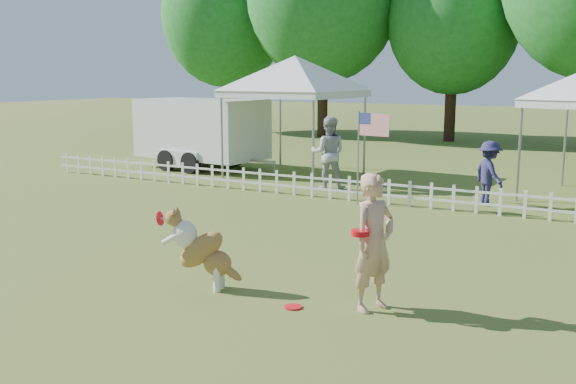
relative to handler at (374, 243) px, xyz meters
The scene contains 13 objects.
ground 2.17m from the handler, 166.84° to the right, with size 120.00×120.00×0.00m, color #3F5B1C.
picket_fence 6.85m from the handler, 106.40° to the left, with size 22.00×0.08×0.60m, color white, non-canonical shape.
handler is the anchor object (origin of this frame).
dog 2.44m from the handler, behind, with size 1.09×0.36×1.12m, color brown, non-canonical shape.
frisbee_on_turf 1.34m from the handler, 153.60° to the right, with size 0.23×0.23×0.02m, color red.
canopy_tent_left 11.32m from the handler, 123.35° to the left, with size 3.35×3.35×3.46m, color silver, non-canonical shape.
cargo_trailer 13.38m from the handler, 135.75° to the left, with size 5.17×2.28×2.28m, color silver, non-canonical shape.
flag_pole 6.88m from the handler, 114.43° to the left, with size 0.83×0.09×2.17m, color gray, non-canonical shape.
spectator_a 8.92m from the handler, 119.02° to the left, with size 0.93×0.72×1.91m, color #A7A9AD.
spectator_b 7.62m from the handler, 91.15° to the left, with size 0.96×0.55×1.49m, color #23224A.
tree_far_left 27.79m from the handler, 128.15° to the left, with size 6.60×6.60×11.00m, color #1A5C20, non-canonical shape.
tree_left 24.26m from the handler, 117.44° to the left, with size 7.40×7.40×12.00m, color #1A5C20, non-canonical shape.
tree_center_left 22.95m from the handler, 102.60° to the left, with size 6.00×6.00×9.80m, color #1A5C20, non-canonical shape.
Camera 1 is at (4.76, -6.92, 2.94)m, focal length 40.00 mm.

